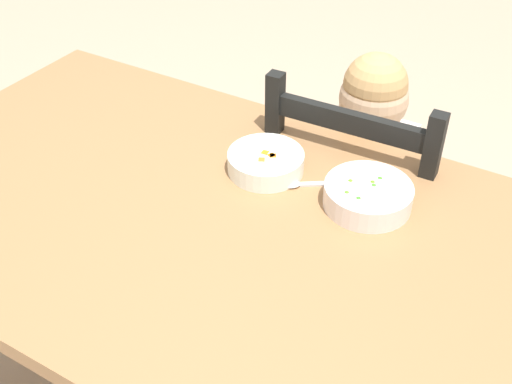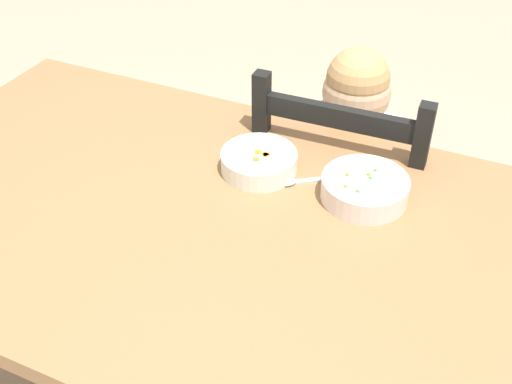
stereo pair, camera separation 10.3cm
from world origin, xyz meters
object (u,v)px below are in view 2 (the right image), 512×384
at_px(child_figure, 346,166).
at_px(bowl_of_carrots, 259,161).
at_px(dining_table, 216,254).
at_px(spoon, 295,181).
at_px(dining_chair, 341,217).
at_px(bowl_of_peas, 365,188).

height_order(child_figure, bowl_of_carrots, child_figure).
distance_m(dining_table, spoon, 0.23).
height_order(dining_table, spoon, spoon).
distance_m(dining_chair, spoon, 0.45).
relative_size(child_figure, bowl_of_peas, 5.15).
bearing_deg(spoon, bowl_of_carrots, 173.33).
relative_size(bowl_of_peas, spoon, 1.46).
bearing_deg(spoon, child_figure, 84.36).
distance_m(dining_table, child_figure, 0.50).
bearing_deg(dining_chair, child_figure, -111.70).
relative_size(bowl_of_peas, bowl_of_carrots, 1.08).
distance_m(bowl_of_peas, spoon, 0.15).
bearing_deg(child_figure, bowl_of_peas, -67.63).
bearing_deg(bowl_of_peas, bowl_of_carrots, 180.00).
bearing_deg(child_figure, spoon, -95.64).
bearing_deg(bowl_of_carrots, child_figure, 67.63).
relative_size(child_figure, bowl_of_carrots, 5.54).
xyz_separation_m(bowl_of_peas, bowl_of_carrots, (-0.24, 0.00, -0.00)).
relative_size(dining_chair, spoon, 7.32).
distance_m(dining_chair, bowl_of_carrots, 0.47).
relative_size(dining_table, spoon, 12.48).
bearing_deg(bowl_of_carrots, dining_table, -94.23).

